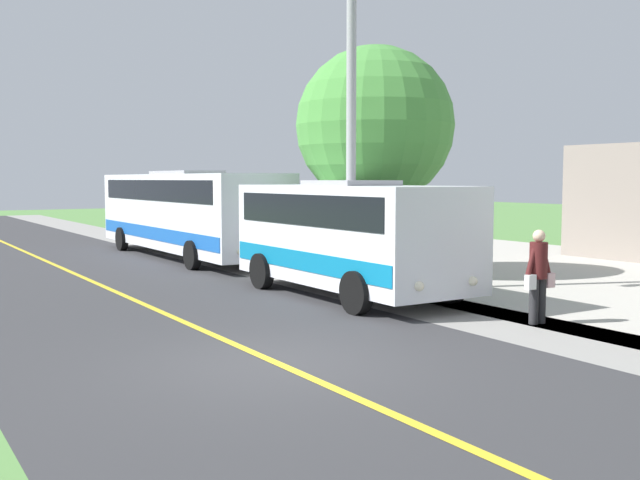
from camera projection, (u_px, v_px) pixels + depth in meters
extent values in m
plane|color=#548442|center=(276.00, 363.00, 11.10)|extent=(120.00, 120.00, 0.00)
cube|color=#333335|center=(276.00, 363.00, 11.10)|extent=(8.00, 100.00, 0.01)
cube|color=gray|center=(519.00, 326.00, 13.84)|extent=(2.40, 100.00, 0.01)
cube|color=gold|center=(276.00, 362.00, 11.10)|extent=(0.16, 100.00, 0.00)
cube|color=white|center=(350.00, 233.00, 17.40)|extent=(2.55, 6.75, 2.26)
cube|color=#0C72A5|center=(350.00, 258.00, 17.44)|extent=(2.59, 6.62, 0.44)
cube|color=black|center=(350.00, 209.00, 17.35)|extent=(2.59, 6.08, 0.70)
cube|color=gray|center=(350.00, 183.00, 17.30)|extent=(1.53, 2.03, 0.12)
cylinder|color=black|center=(450.00, 283.00, 16.38)|extent=(0.25, 0.90, 0.90)
cylinder|color=black|center=(356.00, 293.00, 15.04)|extent=(0.25, 0.90, 0.90)
cylinder|color=black|center=(345.00, 265.00, 19.92)|extent=(0.25, 0.90, 0.90)
cylinder|color=black|center=(262.00, 271.00, 18.58)|extent=(0.25, 0.90, 0.90)
sphere|color=#F2EACC|center=(473.00, 281.00, 14.96)|extent=(0.20, 0.20, 0.20)
sphere|color=#F2EACC|center=(419.00, 286.00, 14.22)|extent=(0.20, 0.20, 0.20)
cube|color=white|center=(187.00, 211.00, 26.05)|extent=(2.52, 11.52, 2.58)
cube|color=blue|center=(187.00, 232.00, 26.11)|extent=(2.56, 11.29, 0.44)
cube|color=black|center=(186.00, 190.00, 25.99)|extent=(2.56, 10.37, 0.70)
cube|color=gray|center=(186.00, 173.00, 25.94)|extent=(1.51, 3.46, 0.12)
cylinder|color=black|center=(265.00, 251.00, 23.79)|extent=(0.25, 0.90, 0.90)
cylinder|color=black|center=(192.00, 255.00, 22.47)|extent=(0.25, 0.90, 0.90)
cylinder|color=black|center=(183.00, 236.00, 29.84)|extent=(0.25, 0.90, 0.90)
cylinder|color=black|center=(122.00, 239.00, 28.51)|extent=(0.25, 0.90, 0.90)
sphere|color=#F2EACC|center=(283.00, 250.00, 21.60)|extent=(0.20, 0.20, 0.20)
sphere|color=#F2EACC|center=(241.00, 252.00, 20.88)|extent=(0.20, 0.20, 0.20)
cylinder|color=#262628|center=(541.00, 301.00, 14.13)|extent=(0.18, 0.18, 0.88)
cylinder|color=#262628|center=(534.00, 302.00, 14.02)|extent=(0.18, 0.18, 0.88)
cylinder|color=#4C1919|center=(538.00, 260.00, 14.01)|extent=(0.34, 0.34, 0.69)
sphere|color=beige|center=(539.00, 236.00, 13.97)|extent=(0.24, 0.24, 0.24)
cylinder|color=#4C1919|center=(545.00, 258.00, 14.11)|extent=(0.29, 0.10, 0.62)
cube|color=beige|center=(549.00, 280.00, 14.14)|extent=(0.20, 0.12, 0.28)
cylinder|color=#4C1919|center=(532.00, 259.00, 13.91)|extent=(0.29, 0.10, 0.62)
cube|color=white|center=(530.00, 282.00, 13.87)|extent=(0.20, 0.12, 0.28)
cylinder|color=#9E9EA3|center=(351.00, 114.00, 17.89)|extent=(0.24, 0.24, 8.67)
cylinder|color=#4C3826|center=(374.00, 230.00, 21.36)|extent=(0.36, 0.36, 2.59)
sphere|color=#478C3D|center=(375.00, 126.00, 21.12)|extent=(4.53, 4.53, 4.53)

